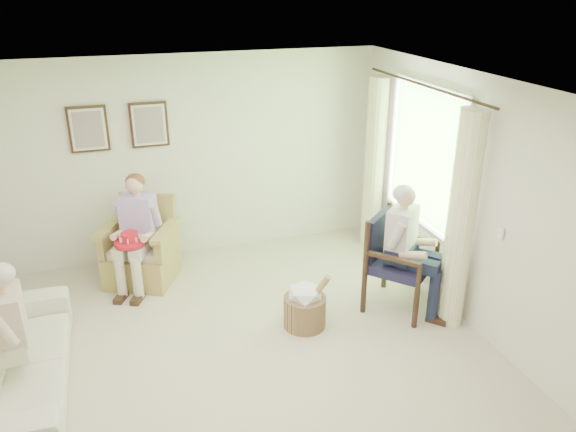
{
  "coord_description": "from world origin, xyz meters",
  "views": [
    {
      "loc": [
        -0.92,
        -4.15,
        3.42
      ],
      "look_at": [
        0.8,
        1.14,
        1.05
      ],
      "focal_mm": 35.0,
      "sensor_mm": 36.0,
      "label": 1
    }
  ],
  "objects_px": {
    "person_sofa": "(4,329)",
    "red_hat": "(130,240)",
    "sofa": "(15,362)",
    "person_dark": "(407,241)",
    "wicker_armchair": "(141,255)",
    "hatbox": "(305,305)",
    "person_wicker": "(138,225)",
    "wood_armchair": "(398,256)"
  },
  "relations": [
    {
      "from": "person_sofa",
      "to": "red_hat",
      "type": "bearing_deg",
      "value": 140.39
    },
    {
      "from": "person_dark",
      "to": "person_wicker",
      "type": "bearing_deg",
      "value": 109.25
    },
    {
      "from": "red_hat",
      "to": "hatbox",
      "type": "distance_m",
      "value": 2.13
    },
    {
      "from": "sofa",
      "to": "person_sofa",
      "type": "xyz_separation_m",
      "value": [
        0.0,
        -0.12,
        0.42
      ]
    },
    {
      "from": "person_sofa",
      "to": "person_dark",
      "type": "bearing_deg",
      "value": 89.35
    },
    {
      "from": "person_wicker",
      "to": "hatbox",
      "type": "height_order",
      "value": "person_wicker"
    },
    {
      "from": "person_dark",
      "to": "wicker_armchair",
      "type": "bearing_deg",
      "value": 107.12
    },
    {
      "from": "sofa",
      "to": "person_wicker",
      "type": "height_order",
      "value": "person_wicker"
    },
    {
      "from": "wicker_armchair",
      "to": "sofa",
      "type": "relative_size",
      "value": 0.47
    },
    {
      "from": "hatbox",
      "to": "wicker_armchair",
      "type": "bearing_deg",
      "value": 134.33
    },
    {
      "from": "hatbox",
      "to": "person_dark",
      "type": "bearing_deg",
      "value": -1.83
    },
    {
      "from": "person_wicker",
      "to": "person_dark",
      "type": "distance_m",
      "value": 3.07
    },
    {
      "from": "wood_armchair",
      "to": "hatbox",
      "type": "relative_size",
      "value": 1.62
    },
    {
      "from": "wicker_armchair",
      "to": "person_dark",
      "type": "distance_m",
      "value": 3.18
    },
    {
      "from": "person_wicker",
      "to": "person_sofa",
      "type": "relative_size",
      "value": 1.04
    },
    {
      "from": "wood_armchair",
      "to": "red_hat",
      "type": "distance_m",
      "value": 3.02
    },
    {
      "from": "person_sofa",
      "to": "red_hat",
      "type": "distance_m",
      "value": 1.92
    },
    {
      "from": "wicker_armchair",
      "to": "sofa",
      "type": "distance_m",
      "value": 2.14
    },
    {
      "from": "sofa",
      "to": "wood_armchair",
      "type": "bearing_deg",
      "value": -85.34
    },
    {
      "from": "person_sofa",
      "to": "hatbox",
      "type": "xyz_separation_m",
      "value": [
        2.77,
        0.3,
        -0.48
      ]
    },
    {
      "from": "person_dark",
      "to": "red_hat",
      "type": "xyz_separation_m",
      "value": [
        -2.8,
        1.31,
        -0.17
      ]
    },
    {
      "from": "person_sofa",
      "to": "wicker_armchair",
      "type": "bearing_deg",
      "value": 142.61
    },
    {
      "from": "wood_armchair",
      "to": "red_hat",
      "type": "xyz_separation_m",
      "value": [
        -2.8,
        1.13,
        0.09
      ]
    },
    {
      "from": "sofa",
      "to": "person_sofa",
      "type": "height_order",
      "value": "person_sofa"
    },
    {
      "from": "wood_armchair",
      "to": "person_wicker",
      "type": "height_order",
      "value": "person_wicker"
    },
    {
      "from": "red_hat",
      "to": "sofa",
      "type": "bearing_deg",
      "value": -127.27
    },
    {
      "from": "wood_armchair",
      "to": "person_sofa",
      "type": "distance_m",
      "value": 3.93
    },
    {
      "from": "sofa",
      "to": "red_hat",
      "type": "height_order",
      "value": "red_hat"
    },
    {
      "from": "person_wicker",
      "to": "wood_armchair",
      "type": "bearing_deg",
      "value": 0.08
    },
    {
      "from": "person_sofa",
      "to": "wood_armchair",
      "type": "bearing_deg",
      "value": 91.9
    },
    {
      "from": "wood_armchair",
      "to": "sofa",
      "type": "distance_m",
      "value": 3.92
    },
    {
      "from": "wood_armchair",
      "to": "red_hat",
      "type": "bearing_deg",
      "value": 116.23
    },
    {
      "from": "person_wicker",
      "to": "person_dark",
      "type": "xyz_separation_m",
      "value": [
        2.68,
        -1.49,
        0.07
      ]
    },
    {
      "from": "person_dark",
      "to": "person_sofa",
      "type": "height_order",
      "value": "person_dark"
    },
    {
      "from": "wood_armchair",
      "to": "person_wicker",
      "type": "relative_size",
      "value": 0.8
    },
    {
      "from": "red_hat",
      "to": "wicker_armchair",
      "type": "bearing_deg",
      "value": 69.94
    },
    {
      "from": "wood_armchair",
      "to": "person_sofa",
      "type": "height_order",
      "value": "person_sofa"
    },
    {
      "from": "sofa",
      "to": "red_hat",
      "type": "distance_m",
      "value": 1.86
    },
    {
      "from": "wood_armchair",
      "to": "person_dark",
      "type": "relative_size",
      "value": 0.75
    },
    {
      "from": "wicker_armchair",
      "to": "person_wicker",
      "type": "bearing_deg",
      "value": -63.84
    },
    {
      "from": "person_wicker",
      "to": "person_sofa",
      "type": "height_order",
      "value": "person_wicker"
    },
    {
      "from": "person_wicker",
      "to": "hatbox",
      "type": "xyz_separation_m",
      "value": [
        1.55,
        -1.45,
        -0.52
      ]
    }
  ]
}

